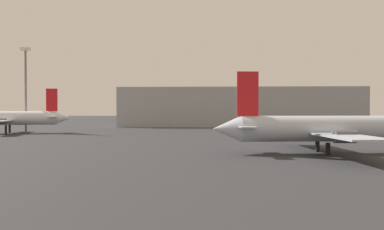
% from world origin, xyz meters
% --- Properties ---
extents(airplane_on_taxiway, '(30.64, 25.60, 10.36)m').
position_xyz_m(airplane_on_taxiway, '(15.52, 41.70, 3.14)').
color(airplane_on_taxiway, '#B2BCCC').
rests_on(airplane_on_taxiway, ground_plane).
extents(airplane_distant, '(29.95, 18.62, 10.44)m').
position_xyz_m(airplane_distant, '(-47.17, 77.19, 3.56)').
color(airplane_distant, silver).
rests_on(airplane_distant, ground_plane).
extents(light_mast_left, '(2.40, 0.50, 20.47)m').
position_xyz_m(light_mast_left, '(-44.10, 81.67, 11.50)').
color(light_mast_left, slate).
rests_on(light_mast_left, ground_plane).
extents(terminal_building, '(76.25, 18.62, 12.43)m').
position_xyz_m(terminal_building, '(9.47, 117.10, 6.22)').
color(terminal_building, '#999EA3').
rests_on(terminal_building, ground_plane).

